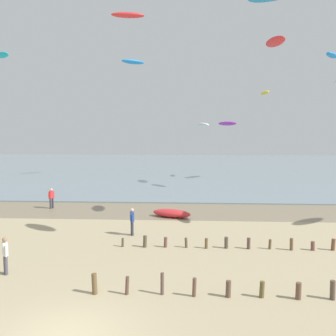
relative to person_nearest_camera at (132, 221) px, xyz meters
name	(u,v)px	position (x,y,z in m)	size (l,w,h in m)	color
wet_sand_strip	(141,211)	(-0.39, 7.30, -0.91)	(120.00, 6.50, 0.01)	#84755B
sea	(168,167)	(-0.39, 45.55, -0.87)	(160.00, 70.00, 0.10)	gray
groyne_near	(277,289)	(6.97, -8.56, -0.56)	(14.78, 0.34, 0.89)	brown
groyne_mid	(268,244)	(7.90, -2.40, -0.62)	(16.40, 0.36, 0.67)	brown
person_nearest_camera	(132,221)	(0.00, 0.00, 0.00)	(0.31, 0.55, 1.71)	#383842
person_by_waterline	(5,254)	(-4.76, -6.74, 0.00)	(0.38, 0.49, 1.71)	#4C4C56
person_left_flank	(51,198)	(-8.05, 7.81, 0.00)	(0.39, 0.48, 1.71)	#383842
grounded_kite	(172,213)	(2.23, 5.10, -0.61)	(3.04, 1.09, 0.61)	red
kite_aloft_1	(2,55)	(-22.34, 28.65, 16.08)	(3.36, 1.08, 0.54)	#19B2B7
kite_aloft_2	(203,125)	(5.20, 22.63, 6.36)	(3.17, 1.01, 0.51)	white
kite_aloft_3	(133,62)	(-4.12, 28.60, 14.97)	(3.38, 1.08, 0.54)	#2384D1
kite_aloft_6	(332,55)	(20.78, 24.80, 14.81)	(3.52, 1.13, 0.56)	#2384D1
kite_aloft_7	(265,93)	(13.42, 27.74, 10.65)	(2.73, 0.87, 0.44)	yellow
kite_aloft_8	(128,15)	(-0.95, 5.04, 13.95)	(2.41, 0.77, 0.39)	red
kite_aloft_9	(275,42)	(9.38, 3.93, 11.68)	(2.54, 0.81, 0.41)	red
kite_aloft_10	(227,123)	(7.71, 18.82, 6.45)	(2.74, 0.88, 0.44)	purple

